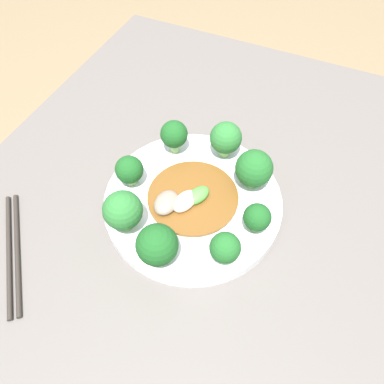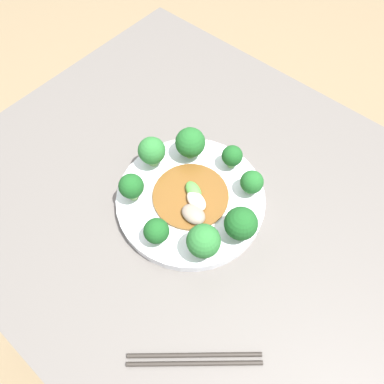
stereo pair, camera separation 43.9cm
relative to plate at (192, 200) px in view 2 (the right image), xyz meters
The scene contains 13 objects.
ground_plane 0.79m from the plate, 99.46° to the left, with size 8.00×8.00×0.00m, color #7F6B4C.
table 0.40m from the plate, 99.46° to the left, with size 0.96×0.81×0.78m.
plate is the anchor object (origin of this frame).
broccoli_northeast 0.12m from the plate, 48.27° to the left, with size 0.04×0.04×0.05m.
broccoli_east 0.12m from the plate, ahead, with size 0.06×0.06×0.07m.
broccoli_northwest 0.11m from the plate, 132.64° to the left, with size 0.06×0.06×0.07m.
broccoli_south 0.11m from the plate, 84.80° to the right, with size 0.05×0.05×0.06m.
broccoli_southwest 0.12m from the plate, 139.69° to the right, with size 0.05×0.05×0.06m.
broccoli_southeast 0.12m from the plate, 39.30° to the right, with size 0.06×0.06×0.07m.
broccoli_north 0.12m from the plate, 84.74° to the left, with size 0.04×0.04×0.05m.
broccoli_west 0.12m from the plate, behind, with size 0.05×0.05×0.07m.
stirfry_center 0.02m from the plate, 35.17° to the right, with size 0.14×0.14×0.02m.
chopsticks 0.28m from the plate, 48.48° to the right, with size 0.17×0.15×0.01m.
Camera 2 is at (0.24, -0.29, 1.41)m, focal length 35.00 mm.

